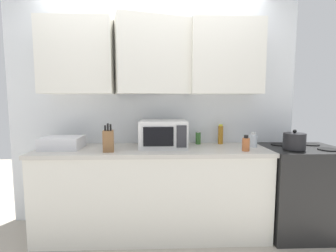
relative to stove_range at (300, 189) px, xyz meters
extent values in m
cube|color=white|center=(-1.55, 0.35, 0.85)|extent=(3.19, 0.06, 2.60)
cube|color=white|center=(-2.31, 0.16, 1.37)|extent=(0.73, 0.33, 0.75)
cube|color=white|center=(-1.55, 0.12, 1.37)|extent=(0.79, 0.51, 0.75)
cube|color=white|center=(-0.78, 0.16, 1.37)|extent=(0.73, 0.33, 0.75)
cube|color=white|center=(-1.55, 0.02, -0.02)|extent=(2.29, 0.60, 0.86)
cube|color=beige|center=(-1.55, 0.02, 0.43)|extent=(2.32, 0.63, 0.04)
cube|color=black|center=(0.00, 0.00, 0.00)|extent=(0.76, 0.64, 0.90)
cylinder|color=black|center=(-0.17, -0.14, 0.45)|extent=(0.18, 0.18, 0.01)
cylinder|color=black|center=(0.17, -0.14, 0.45)|extent=(0.18, 0.18, 0.01)
cylinder|color=black|center=(-0.17, 0.14, 0.45)|extent=(0.18, 0.18, 0.01)
cylinder|color=black|center=(0.17, 0.14, 0.45)|extent=(0.18, 0.18, 0.01)
cylinder|color=black|center=(-0.17, -0.14, 0.54)|extent=(0.20, 0.20, 0.16)
sphere|color=black|center=(-0.17, -0.14, 0.63)|extent=(0.04, 0.04, 0.04)
cube|color=silver|center=(-1.44, 0.05, 0.59)|extent=(0.48, 0.36, 0.28)
cube|color=black|center=(-1.49, -0.13, 0.59)|extent=(0.29, 0.01, 0.18)
cube|color=#2D2D33|center=(-1.26, -0.13, 0.59)|extent=(0.10, 0.01, 0.21)
cube|color=silver|center=(-2.45, 0.02, 0.51)|extent=(0.38, 0.30, 0.12)
cube|color=brown|center=(-1.96, -0.13, 0.55)|extent=(0.12, 0.13, 0.20)
cylinder|color=black|center=(-1.98, -0.14, 0.67)|extent=(0.02, 0.02, 0.05)
cylinder|color=black|center=(-1.96, -0.14, 0.68)|extent=(0.02, 0.02, 0.07)
cylinder|color=black|center=(-1.93, -0.14, 0.68)|extent=(0.02, 0.02, 0.06)
cylinder|color=#386B2D|center=(-1.05, 0.23, 0.51)|extent=(0.06, 0.06, 0.13)
cylinder|color=silver|center=(-1.05, 0.23, 0.59)|extent=(0.03, 0.03, 0.02)
cylinder|color=#AD701E|center=(-0.80, 0.24, 0.55)|extent=(0.06, 0.06, 0.20)
cylinder|color=yellow|center=(-0.80, 0.24, 0.66)|extent=(0.04, 0.04, 0.02)
cylinder|color=silver|center=(-0.50, 0.04, 0.51)|extent=(0.08, 0.08, 0.13)
cylinder|color=silver|center=(-0.50, 0.04, 0.59)|extent=(0.04, 0.04, 0.03)
cylinder|color=#BC6638|center=(-0.65, -0.15, 0.51)|extent=(0.07, 0.07, 0.12)
cylinder|color=black|center=(-0.65, -0.15, 0.59)|extent=(0.04, 0.04, 0.03)
camera|label=1|loc=(-1.47, -2.43, 0.93)|focal=26.13mm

